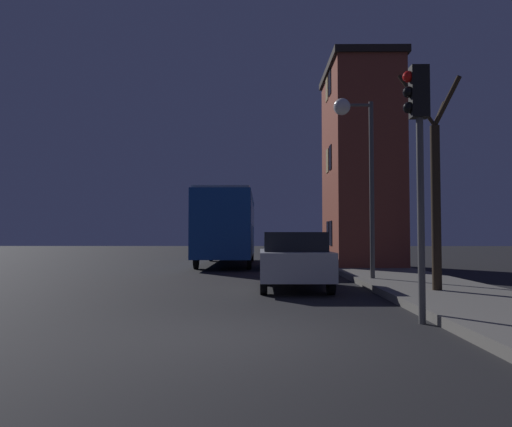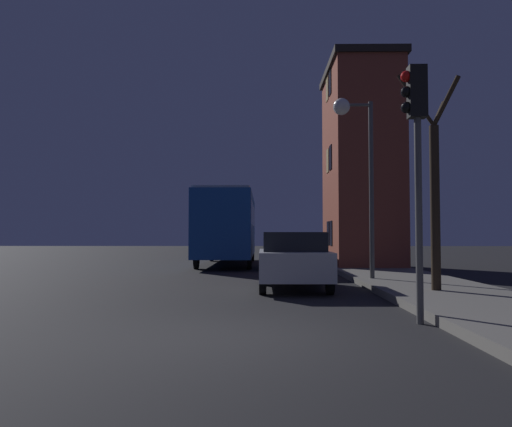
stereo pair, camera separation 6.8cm
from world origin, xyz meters
name	(u,v)px [view 2 (the right image)]	position (x,y,z in m)	size (l,w,h in m)	color
ground_plane	(236,338)	(0.00, 0.00, 0.00)	(120.00, 120.00, 0.00)	black
brick_building	(361,164)	(4.87, 15.30, 4.72)	(3.09, 5.52, 9.05)	brown
streetlamp	(354,141)	(3.23, 7.97, 4.40)	(1.23, 0.52, 5.56)	#4C4C4C
traffic_light	(416,138)	(3.02, 1.15, 3.16)	(0.43, 0.24, 4.41)	#4C4C4C
bare_tree	(435,190)	(4.56, 4.72, 2.60)	(1.39, 1.51, 5.32)	#2D2319
bus	(228,223)	(-1.35, 17.93, 2.12)	(2.55, 10.20, 3.56)	#194793
car_near_lane	(293,259)	(1.24, 6.47, 0.82)	(1.87, 3.86, 1.57)	#B7BABF
car_mid_lane	(287,250)	(1.46, 15.06, 0.82)	(1.90, 3.88, 1.60)	navy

